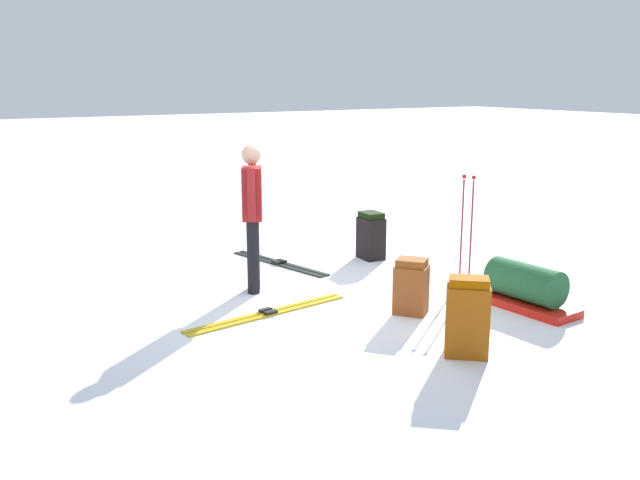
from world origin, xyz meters
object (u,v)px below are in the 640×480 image
Objects in this scene: skier_standing at (252,210)px; backpack_large_dark at (467,318)px; ski_pair_near at (268,313)px; ski_pair_far at (279,263)px; backpack_bright at (411,287)px; backpack_small_spare at (371,236)px; ski_poles_planted_near at (467,224)px; gear_sled at (525,288)px.

skier_standing is 2.93m from backpack_large_dark.
ski_pair_near is 1.12× the size of ski_pair_far.
backpack_large_dark is (-2.76, -0.77, -0.60)m from skier_standing.
backpack_bright is at bearing -146.22° from skier_standing.
ski_pair_far is at bearing 5.73° from backpack_bright.
ski_poles_planted_near is at bearing -169.36° from backpack_small_spare.
skier_standing is 2.86× the size of backpack_bright.
backpack_bright reaches higher than gear_sled.
ski_poles_planted_near reaches higher than backpack_small_spare.
ski_pair_near is 1.53m from backpack_bright.
ski_pair_near is at bearing 148.95° from ski_pair_far.
backpack_large_dark reaches higher than ski_pair_near.
backpack_small_spare is at bearing -24.64° from backpack_bright.
ski_pair_near is 2.67m from ski_poles_planted_near.
backpack_large_dark is at bearing 158.93° from backpack_small_spare.
backpack_bright is 1.44m from ski_poles_planted_near.
ski_poles_planted_near is (0.55, -1.26, 0.44)m from backpack_bright.
ski_pair_near is at bearing 120.93° from backpack_small_spare.
backpack_small_spare is 0.49× the size of ski_poles_planted_near.
gear_sled reaches higher than ski_pair_near.
gear_sled is at bearing -64.91° from backpack_large_dark.
backpack_large_dark is at bearing 137.96° from ski_poles_planted_near.
ski_pair_near is at bearing 27.78° from backpack_large_dark.
skier_standing is 0.86× the size of ski_pair_near.
backpack_small_spare is 0.54× the size of gear_sled.
ski_pair_far is 2.53m from backpack_bright.
skier_standing is at bearing 65.98° from ski_poles_planted_near.
backpack_bright is (1.17, -0.30, -0.07)m from backpack_large_dark.
gear_sled is (-1.04, 0.09, -0.51)m from ski_poles_planted_near.
backpack_bright is at bearing -174.27° from ski_pair_far.
backpack_small_spare is (3.28, -1.26, -0.04)m from backpack_large_dark.
ski_pair_near is 2.05m from ski_pair_far.
ski_pair_far is 2.40× the size of backpack_large_dark.
ski_poles_planted_near reaches higher than ski_pair_near.
gear_sled is at bearing -112.52° from backpack_bright.
skier_standing reaches higher than backpack_small_spare.
backpack_bright is (-0.75, -1.31, 0.28)m from ski_pair_near.
gear_sled is (-2.98, -1.42, 0.21)m from ski_pair_far.
skier_standing is at bearing 104.38° from backpack_small_spare.
backpack_large_dark is 2.35m from ski_poles_planted_near.
skier_standing is 3.13m from gear_sled.
ski_pair_far is 2.69× the size of backpack_small_spare.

